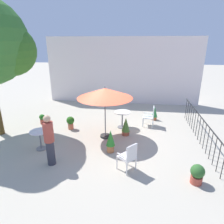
# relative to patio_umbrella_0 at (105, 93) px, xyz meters

# --- Properties ---
(ground_plane) EXTENTS (60.00, 60.00, 0.00)m
(ground_plane) POSITION_rel_patio_umbrella_0_xyz_m (0.23, -0.09, -1.89)
(ground_plane) COLOR #B4AA96
(villa_facade) EXTENTS (9.61, 0.30, 4.12)m
(villa_facade) POSITION_rel_patio_umbrella_0_xyz_m (0.23, 5.15, 0.16)
(villa_facade) COLOR silver
(villa_facade) RESTS_ON ground
(terrace_railing) EXTENTS (0.03, 6.00, 1.01)m
(terrace_railing) POSITION_rel_patio_umbrella_0_xyz_m (3.79, -0.09, -1.22)
(terrace_railing) COLOR black
(terrace_railing) RESTS_ON ground
(patio_umbrella_0) EXTENTS (2.21, 2.21, 2.17)m
(patio_umbrella_0) POSITION_rel_patio_umbrella_0_xyz_m (0.00, 0.00, 0.00)
(patio_umbrella_0) COLOR #2D2D2D
(patio_umbrella_0) RESTS_ON ground
(cafe_table_0) EXTENTS (0.68, 0.68, 0.73)m
(cafe_table_0) POSITION_rel_patio_umbrella_0_xyz_m (-2.22, -1.30, -1.39)
(cafe_table_0) COLOR white
(cafe_table_0) RESTS_ON ground
(cafe_table_1) EXTENTS (0.78, 0.78, 0.77)m
(cafe_table_1) POSITION_rel_patio_umbrella_0_xyz_m (0.61, 1.08, -1.35)
(cafe_table_1) COLOR white
(cafe_table_1) RESTS_ON ground
(patio_chair_0) EXTENTS (0.64, 0.64, 0.96)m
(patio_chair_0) POSITION_rel_patio_umbrella_0_xyz_m (1.09, -2.20, -1.36)
(patio_chair_0) COLOR silver
(patio_chair_0) RESTS_ON ground
(patio_chair_1) EXTENTS (0.52, 0.51, 0.95)m
(patio_chair_1) POSITION_rel_patio_umbrella_0_xyz_m (1.91, 1.46, -1.36)
(patio_chair_1) COLOR silver
(patio_chair_1) RESTS_ON ground
(potted_plant_0) EXTENTS (0.29, 0.29, 0.70)m
(potted_plant_0) POSITION_rel_patio_umbrella_0_xyz_m (2.16, 2.26, -1.53)
(potted_plant_0) COLOR #BD5B33
(potted_plant_0) RESTS_ON ground
(potted_plant_1) EXTENTS (0.39, 0.39, 0.59)m
(potted_plant_1) POSITION_rel_patio_umbrella_0_xyz_m (3.03, -2.49, -1.58)
(potted_plant_1) COLOR #AE4737
(potted_plant_1) RESTS_ON ground
(potted_plant_2) EXTENTS (0.35, 0.35, 0.60)m
(potted_plant_2) POSITION_rel_patio_umbrella_0_xyz_m (-1.71, 0.58, -1.55)
(potted_plant_2) COLOR #C76A4A
(potted_plant_2) RESTS_ON ground
(potted_plant_3) EXTENTS (0.27, 0.27, 0.49)m
(potted_plant_3) POSITION_rel_patio_umbrella_0_xyz_m (-3.29, 0.97, -1.62)
(potted_plant_3) COLOR #B14733
(potted_plant_3) RESTS_ON ground
(potted_plant_4) EXTENTS (0.32, 0.32, 0.86)m
(potted_plant_4) POSITION_rel_patio_umbrella_0_xyz_m (0.38, -1.15, -1.43)
(potted_plant_4) COLOR #BF7042
(potted_plant_4) RESTS_ON ground
(potted_plant_5) EXTENTS (0.36, 0.36, 0.79)m
(potted_plant_5) POSITION_rel_patio_umbrella_0_xyz_m (0.83, 0.32, -1.49)
(potted_plant_5) COLOR #AA4D33
(potted_plant_5) RESTS_ON ground
(standing_person) EXTENTS (0.38, 0.38, 1.71)m
(standing_person) POSITION_rel_patio_umbrella_0_xyz_m (-1.42, -2.16, -1.01)
(standing_person) COLOR #33333D
(standing_person) RESTS_ON ground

